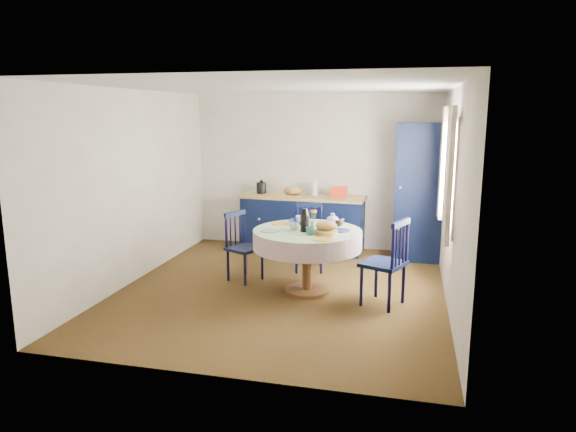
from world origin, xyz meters
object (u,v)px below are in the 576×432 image
mug_d (299,219)px  chair_right (387,262)px  cobalt_bowl (299,222)px  chair_left (243,246)px  pantry_cabinet (419,192)px  mug_a (295,226)px  mug_c (339,223)px  chair_far (309,237)px  mug_b (310,231)px  kitchen_counter (302,222)px  dining_table (308,240)px

mug_d → chair_right: bearing=-27.1°
chair_right → cobalt_bowl: size_ratio=4.21×
chair_left → cobalt_bowl: size_ratio=3.74×
pantry_cabinet → mug_d: pantry_cabinet is taller
mug_a → cobalt_bowl: (-0.02, 0.32, -0.01)m
chair_right → mug_c: bearing=-105.4°
chair_far → mug_b: bearing=-89.9°
mug_d → mug_c: bearing=-9.7°
chair_right → mug_b: size_ratio=10.06×
mug_c → chair_far: bearing=127.3°
pantry_cabinet → chair_right: bearing=-101.1°
cobalt_bowl → chair_right: bearing=-23.6°
mug_d → pantry_cabinet: bearing=44.8°
mug_a → mug_c: 0.59m
pantry_cabinet → chair_right: (-0.36, -2.09, -0.51)m
chair_right → mug_a: chair_right is taller
kitchen_counter → mug_b: bearing=-72.8°
chair_left → chair_far: 1.01m
mug_b → dining_table: bearing=106.0°
chair_far → mug_b: chair_far is taller
kitchen_counter → dining_table: bearing=-73.1°
mug_b → cobalt_bowl: size_ratio=0.42×
dining_table → mug_c: dining_table is taller
pantry_cabinet → chair_far: pantry_cabinet is taller
pantry_cabinet → chair_right: size_ratio=2.00×
pantry_cabinet → cobalt_bowl: pantry_cabinet is taller
pantry_cabinet → chair_right: 2.18m
chair_left → chair_far: size_ratio=0.97×
kitchen_counter → mug_a: (0.32, -2.03, 0.39)m
dining_table → chair_far: 1.01m
chair_right → mug_d: chair_right is taller
pantry_cabinet → chair_far: bearing=-149.9°
chair_left → mug_a: chair_left is taller
chair_left → mug_b: chair_left is taller
chair_far → cobalt_bowl: 0.76m
kitchen_counter → chair_far: 1.07m
chair_far → chair_right: size_ratio=0.92×
mug_d → chair_far: bearing=88.8°
kitchen_counter → chair_right: size_ratio=1.98×
dining_table → mug_d: size_ratio=13.40×
mug_a → mug_d: 0.41m
chair_right → chair_far: bearing=-112.7°
dining_table → mug_d: 0.46m
dining_table → mug_a: bearing=-171.1°
chair_left → chair_far: chair_far is taller
chair_right → mug_a: (-1.13, 0.18, 0.33)m
mug_b → chair_right: bearing=3.6°
chair_left → mug_c: chair_left is taller
mug_c → cobalt_bowl: bearing=180.0°
pantry_cabinet → kitchen_counter: bearing=175.2°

